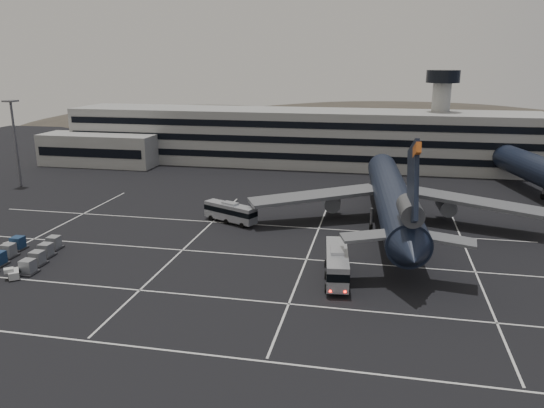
{
  "coord_description": "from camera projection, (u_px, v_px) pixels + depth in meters",
  "views": [
    {
      "loc": [
        21.22,
        -63.56,
        26.5
      ],
      "look_at": [
        5.22,
        13.36,
        5.0
      ],
      "focal_mm": 35.0,
      "sensor_mm": 36.0,
      "label": 1
    }
  ],
  "objects": [
    {
      "name": "ground",
      "position": [
        214.0,
        263.0,
        71.18
      ],
      "size": [
        260.0,
        260.0,
        0.0
      ],
      "primitive_type": "plane",
      "color": "black",
      "rests_on": "ground"
    },
    {
      "name": "bus_near",
      "position": [
        337.0,
        262.0,
        65.53
      ],
      "size": [
        3.91,
        11.7,
        4.05
      ],
      "rotation": [
        0.0,
        0.0,
        0.11
      ],
      "color": "#9A9DA2",
      "rests_on": "ground"
    },
    {
      "name": "lane_markings",
      "position": [
        222.0,
        262.0,
        71.68
      ],
      "size": [
        90.0,
        55.62,
        0.01
      ],
      "color": "silver",
      "rests_on": "ground"
    },
    {
      "name": "hills",
      "position": [
        373.0,
        151.0,
        231.37
      ],
      "size": [
        352.0,
        180.0,
        44.0
      ],
      "color": "#38332B",
      "rests_on": "ground"
    },
    {
      "name": "trijet_main",
      "position": [
        392.0,
        197.0,
        84.57
      ],
      "size": [
        47.33,
        57.68,
        18.08
      ],
      "rotation": [
        0.0,
        0.0,
        0.07
      ],
      "color": "black",
      "rests_on": "ground"
    },
    {
      "name": "uld_cluster",
      "position": [
        23.0,
        254.0,
        71.86
      ],
      "size": [
        9.61,
        12.83,
        1.89
      ],
      "rotation": [
        0.0,
        0.0,
        0.24
      ],
      "color": "#2D2D30",
      "rests_on": "ground"
    },
    {
      "name": "bus_far",
      "position": [
        230.0,
        212.0,
        88.46
      ],
      "size": [
        9.98,
        6.44,
        3.52
      ],
      "rotation": [
        0.0,
        0.0,
        1.12
      ],
      "color": "#9A9DA2",
      "rests_on": "ground"
    },
    {
      "name": "lightpole_left",
      "position": [
        14.0,
        131.0,
        111.91
      ],
      "size": [
        2.4,
        2.4,
        18.28
      ],
      "color": "slate",
      "rests_on": "ground"
    },
    {
      "name": "tug_a",
      "position": [
        9.0,
        247.0,
        75.71
      ],
      "size": [
        1.98,
        2.43,
        1.36
      ],
      "rotation": [
        0.0,
        0.0,
        -0.39
      ],
      "color": "beige",
      "rests_on": "ground"
    },
    {
      "name": "tug_b",
      "position": [
        14.0,
        274.0,
        66.17
      ],
      "size": [
        2.43,
        2.57,
        1.43
      ],
      "rotation": [
        0.0,
        0.0,
        0.67
      ],
      "color": "beige",
      "rests_on": "ground"
    },
    {
      "name": "terminal",
      "position": [
        287.0,
        138.0,
        137.11
      ],
      "size": [
        125.0,
        26.0,
        24.0
      ],
      "color": "gray",
      "rests_on": "ground"
    }
  ]
}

